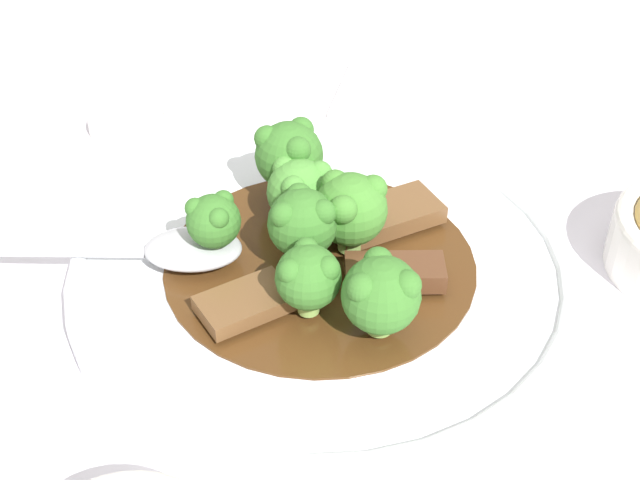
# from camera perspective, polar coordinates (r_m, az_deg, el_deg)

# --- Properties ---
(ground_plane) EXTENTS (4.00, 4.00, 0.00)m
(ground_plane) POSITION_cam_1_polar(r_m,az_deg,el_deg) (0.57, 0.00, -2.67)
(ground_plane) COLOR silver
(main_plate) EXTENTS (0.32, 0.32, 0.02)m
(main_plate) POSITION_cam_1_polar(r_m,az_deg,el_deg) (0.56, 0.00, -1.90)
(main_plate) COLOR white
(main_plate) RESTS_ON ground_plane
(beef_strip_0) EXTENTS (0.06, 0.06, 0.01)m
(beef_strip_0) POSITION_cam_1_polar(r_m,az_deg,el_deg) (0.52, -4.80, -4.03)
(beef_strip_0) COLOR brown
(beef_strip_0) RESTS_ON main_plate
(beef_strip_1) EXTENTS (0.08, 0.08, 0.01)m
(beef_strip_1) POSITION_cam_1_polar(r_m,az_deg,el_deg) (0.59, 4.10, 1.54)
(beef_strip_1) COLOR brown
(beef_strip_1) RESTS_ON main_plate
(beef_strip_2) EXTENTS (0.07, 0.05, 0.01)m
(beef_strip_2) POSITION_cam_1_polar(r_m,az_deg,el_deg) (0.54, 4.81, -2.08)
(beef_strip_2) COLOR #56331E
(beef_strip_2) RESTS_ON main_plate
(broccoli_floret_0) EXTENTS (0.04, 0.04, 0.05)m
(broccoli_floret_0) POSITION_cam_1_polar(r_m,az_deg,el_deg) (0.50, -0.76, -2.33)
(broccoli_floret_0) COLOR #8EB756
(broccoli_floret_0) RESTS_ON main_plate
(broccoli_floret_1) EXTENTS (0.04, 0.04, 0.05)m
(broccoli_floret_1) POSITION_cam_1_polar(r_m,az_deg,el_deg) (0.57, -1.30, 3.21)
(broccoli_floret_1) COLOR #7FA84C
(broccoli_floret_1) RESTS_ON main_plate
(broccoli_floret_2) EXTENTS (0.03, 0.03, 0.05)m
(broccoli_floret_2) POSITION_cam_1_polar(r_m,az_deg,el_deg) (0.54, -6.83, 1.23)
(broccoli_floret_2) COLOR #8EB756
(broccoli_floret_2) RESTS_ON main_plate
(broccoli_floret_3) EXTENTS (0.04, 0.04, 0.05)m
(broccoli_floret_3) POSITION_cam_1_polar(r_m,az_deg,el_deg) (0.49, 3.94, -3.41)
(broccoli_floret_3) COLOR #7FA84C
(broccoli_floret_3) RESTS_ON main_plate
(broccoli_floret_4) EXTENTS (0.05, 0.05, 0.05)m
(broccoli_floret_4) POSITION_cam_1_polar(r_m,az_deg,el_deg) (0.55, 1.97, 2.07)
(broccoli_floret_4) COLOR #7FA84C
(broccoli_floret_4) RESTS_ON main_plate
(broccoli_floret_5) EXTENTS (0.05, 0.05, 0.06)m
(broccoli_floret_5) POSITION_cam_1_polar(r_m,az_deg,el_deg) (0.59, -2.00, 5.51)
(broccoli_floret_5) COLOR #8EB756
(broccoli_floret_5) RESTS_ON main_plate
(broccoli_floret_6) EXTENTS (0.04, 0.04, 0.05)m
(broccoli_floret_6) POSITION_cam_1_polar(r_m,az_deg,el_deg) (0.53, -1.12, 1.15)
(broccoli_floret_6) COLOR #8EB756
(broccoli_floret_6) RESTS_ON main_plate
(serving_spoon) EXTENTS (0.23, 0.12, 0.01)m
(serving_spoon) POSITION_cam_1_polar(r_m,az_deg,el_deg) (0.57, -10.40, -0.59)
(serving_spoon) COLOR #B7B7BC
(serving_spoon) RESTS_ON main_plate
(sauce_dish) EXTENTS (0.07, 0.07, 0.01)m
(sauce_dish) POSITION_cam_1_polar(r_m,az_deg,el_deg) (0.73, -12.07, 7.46)
(sauce_dish) COLOR white
(sauce_dish) RESTS_ON ground_plane
(paper_napkin) EXTENTS (0.13, 0.11, 0.01)m
(paper_napkin) POSITION_cam_1_polar(r_m,az_deg,el_deg) (0.77, 5.27, 9.24)
(paper_napkin) COLOR silver
(paper_napkin) RESTS_ON ground_plane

